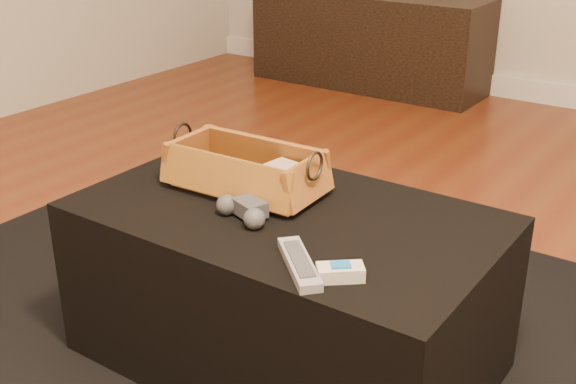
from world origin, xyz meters
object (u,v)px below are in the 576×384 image
Objects in this scene: silver_remote at (299,263)px; cream_gadget at (340,272)px; game_controller at (244,210)px; media_cabinet at (369,40)px; wicker_basket at (246,172)px; ottoman at (286,287)px; tv_remote at (236,180)px.

cream_gadget is (0.09, 0.01, 0.00)m from silver_remote.
game_controller reaches higher than cream_gadget.
media_cabinet is 8.85× the size of game_controller.
media_cabinet is 2.70m from wicker_basket.
game_controller is (-0.05, -0.10, 0.23)m from ottoman.
game_controller is 1.58× the size of cream_gadget.
wicker_basket is 0.50m from cream_gadget.
silver_remote is (1.34, -2.75, 0.17)m from media_cabinet.
media_cabinet is 7.64× the size of silver_remote.
wicker_basket is 4.12× the size of cream_gadget.
game_controller is at bearing 161.94° from cream_gadget.
ottoman is 5.46× the size of silver_remote.
wicker_basket is at bearing 30.87° from tv_remote.
silver_remote is at bearing -49.52° from ottoman.
media_cabinet is at bearing 112.90° from game_controller.
tv_remote is at bearing 170.03° from ottoman.
ottoman is at bearing 62.63° from game_controller.
silver_remote is at bearing -42.37° from tv_remote.
tv_remote is at bearing -140.96° from wicker_basket.
ottoman is at bearing -18.14° from tv_remote.
wicker_basket is (1.01, -2.49, 0.20)m from media_cabinet.
game_controller is at bearing -117.37° from ottoman.
cream_gadget is (0.27, -0.20, 0.23)m from ottoman.
game_controller is at bearing -53.47° from tv_remote.
silver_remote is 0.09m from cream_gadget.
media_cabinet is 3.10m from cream_gadget.
cream_gadget is at bearing -62.37° from media_cabinet.
game_controller is at bearing -53.42° from wicker_basket.
silver_remote is at bearing -173.59° from cream_gadget.
cream_gadget reaches higher than silver_remote.
media_cabinet is at bearing 116.04° from silver_remote.
wicker_basket reaches higher than ottoman.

